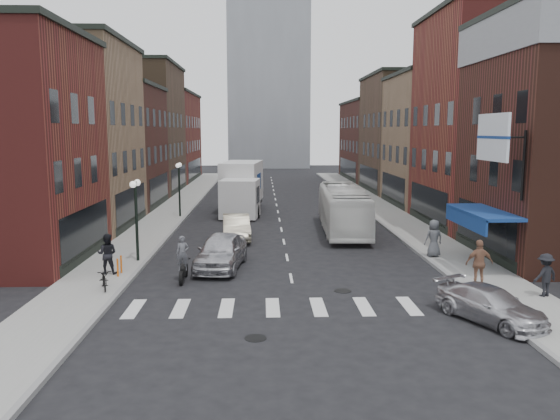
{
  "coord_description": "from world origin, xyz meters",
  "views": [
    {
      "loc": [
        -1.28,
        -22.43,
        6.49
      ],
      "look_at": [
        -0.31,
        6.57,
        2.25
      ],
      "focal_mm": 35.0,
      "sensor_mm": 36.0,
      "label": 1
    }
  ],
  "objects_px": {
    "streetlamp_far": "(179,179)",
    "box_truck": "(241,188)",
    "streetlamp_near": "(136,205)",
    "motorcycle_rider": "(183,260)",
    "ped_right_a": "(545,275)",
    "billboard_sign": "(495,139)",
    "parked_bicycle": "(104,279)",
    "transit_bus": "(343,209)",
    "ped_right_c": "(434,238)",
    "bike_rack": "(119,266)",
    "sedan_left_near": "(221,251)",
    "curb_car": "(490,305)",
    "ped_left_solo": "(107,254)",
    "sedan_left_far": "(236,227)",
    "ped_right_b": "(479,263)"
  },
  "relations": [
    {
      "from": "streetlamp_far",
      "to": "box_truck",
      "type": "distance_m",
      "value": 5.32
    },
    {
      "from": "streetlamp_near",
      "to": "streetlamp_far",
      "type": "height_order",
      "value": "same"
    },
    {
      "from": "motorcycle_rider",
      "to": "ped_right_a",
      "type": "xyz_separation_m",
      "value": [
        14.3,
        -3.1,
        0.05
      ]
    },
    {
      "from": "billboard_sign",
      "to": "streetlamp_near",
      "type": "relative_size",
      "value": 0.9
    },
    {
      "from": "streetlamp_far",
      "to": "box_truck",
      "type": "xyz_separation_m",
      "value": [
        4.49,
        2.68,
        -0.95
      ]
    },
    {
      "from": "streetlamp_far",
      "to": "parked_bicycle",
      "type": "bearing_deg",
      "value": -90.78
    },
    {
      "from": "motorcycle_rider",
      "to": "transit_bus",
      "type": "height_order",
      "value": "transit_bus"
    },
    {
      "from": "ped_right_a",
      "to": "ped_right_c",
      "type": "height_order",
      "value": "ped_right_c"
    },
    {
      "from": "streetlamp_near",
      "to": "motorcycle_rider",
      "type": "height_order",
      "value": "streetlamp_near"
    },
    {
      "from": "bike_rack",
      "to": "sedan_left_near",
      "type": "height_order",
      "value": "sedan_left_near"
    },
    {
      "from": "curb_car",
      "to": "ped_left_solo",
      "type": "distance_m",
      "value": 15.96
    },
    {
      "from": "transit_bus",
      "to": "parked_bicycle",
      "type": "relative_size",
      "value": 6.9
    },
    {
      "from": "streetlamp_far",
      "to": "ped_left_solo",
      "type": "xyz_separation_m",
      "value": [
        -0.78,
        -16.5,
        -1.86
      ]
    },
    {
      "from": "transit_bus",
      "to": "ped_right_a",
      "type": "xyz_separation_m",
      "value": [
        5.65,
        -14.53,
        -0.5
      ]
    },
    {
      "from": "streetlamp_far",
      "to": "box_truck",
      "type": "bearing_deg",
      "value": 30.8
    },
    {
      "from": "bike_rack",
      "to": "motorcycle_rider",
      "type": "relative_size",
      "value": 0.4
    },
    {
      "from": "box_truck",
      "to": "sedan_left_near",
      "type": "height_order",
      "value": "box_truck"
    },
    {
      "from": "ped_right_a",
      "to": "ped_left_solo",
      "type": "bearing_deg",
      "value": -33.11
    },
    {
      "from": "sedan_left_far",
      "to": "streetlamp_far",
      "type": "bearing_deg",
      "value": 114.64
    },
    {
      "from": "sedan_left_far",
      "to": "bike_rack",
      "type": "bearing_deg",
      "value": -123.85
    },
    {
      "from": "streetlamp_near",
      "to": "ped_left_solo",
      "type": "relative_size",
      "value": 2.27
    },
    {
      "from": "parked_bicycle",
      "to": "ped_right_a",
      "type": "height_order",
      "value": "ped_right_a"
    },
    {
      "from": "sedan_left_far",
      "to": "curb_car",
      "type": "relative_size",
      "value": 1.1
    },
    {
      "from": "streetlamp_near",
      "to": "streetlamp_far",
      "type": "relative_size",
      "value": 1.0
    },
    {
      "from": "streetlamp_far",
      "to": "sedan_left_near",
      "type": "distance_m",
      "value": 15.82
    },
    {
      "from": "ped_left_solo",
      "to": "sedan_left_far",
      "type": "bearing_deg",
      "value": -122.62
    },
    {
      "from": "parked_bicycle",
      "to": "ped_left_solo",
      "type": "relative_size",
      "value": 0.85
    },
    {
      "from": "curb_car",
      "to": "ped_right_a",
      "type": "xyz_separation_m",
      "value": [
        3.1,
        2.35,
        0.39
      ]
    },
    {
      "from": "box_truck",
      "to": "curb_car",
      "type": "bearing_deg",
      "value": -62.95
    },
    {
      "from": "sedan_left_near",
      "to": "parked_bicycle",
      "type": "height_order",
      "value": "sedan_left_near"
    },
    {
      "from": "streetlamp_near",
      "to": "ped_left_solo",
      "type": "xyz_separation_m",
      "value": [
        -0.78,
        -2.5,
        -1.86
      ]
    },
    {
      "from": "streetlamp_far",
      "to": "transit_bus",
      "type": "distance_m",
      "value": 12.86
    },
    {
      "from": "ped_right_a",
      "to": "ped_right_b",
      "type": "distance_m",
      "value": 2.46
    },
    {
      "from": "streetlamp_far",
      "to": "parked_bicycle",
      "type": "relative_size",
      "value": 2.66
    },
    {
      "from": "bike_rack",
      "to": "ped_right_a",
      "type": "relative_size",
      "value": 0.48
    },
    {
      "from": "bike_rack",
      "to": "streetlamp_near",
      "type": "bearing_deg",
      "value": 85.76
    },
    {
      "from": "ped_right_c",
      "to": "ped_right_a",
      "type": "bearing_deg",
      "value": 97.52
    },
    {
      "from": "sedan_left_near",
      "to": "streetlamp_far",
      "type": "bearing_deg",
      "value": 113.05
    },
    {
      "from": "billboard_sign",
      "to": "ped_right_b",
      "type": "distance_m",
      "value": 5.33
    },
    {
      "from": "streetlamp_far",
      "to": "ped_left_solo",
      "type": "bearing_deg",
      "value": -92.69
    },
    {
      "from": "sedan_left_near",
      "to": "ped_left_solo",
      "type": "bearing_deg",
      "value": -156.86
    },
    {
      "from": "bike_rack",
      "to": "ped_right_a",
      "type": "xyz_separation_m",
      "value": [
        17.2,
        -3.72,
        0.44
      ]
    },
    {
      "from": "ped_right_a",
      "to": "ped_right_c",
      "type": "bearing_deg",
      "value": -92.64
    },
    {
      "from": "ped_right_a",
      "to": "billboard_sign",
      "type": "bearing_deg",
      "value": -91.51
    },
    {
      "from": "streetlamp_near",
      "to": "parked_bicycle",
      "type": "relative_size",
      "value": 2.66
    },
    {
      "from": "box_truck",
      "to": "curb_car",
      "type": "xyz_separation_m",
      "value": [
        9.41,
        -25.44,
        -1.37
      ]
    },
    {
      "from": "sedan_left_far",
      "to": "ped_right_b",
      "type": "xyz_separation_m",
      "value": [
        10.42,
        -10.82,
        0.38
      ]
    },
    {
      "from": "billboard_sign",
      "to": "motorcycle_rider",
      "type": "relative_size",
      "value": 1.84
    },
    {
      "from": "box_truck",
      "to": "sedan_left_far",
      "type": "xyz_separation_m",
      "value": [
        0.08,
        -10.86,
        -1.22
      ]
    },
    {
      "from": "ped_right_c",
      "to": "parked_bicycle",
      "type": "bearing_deg",
      "value": 8.5
    }
  ]
}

